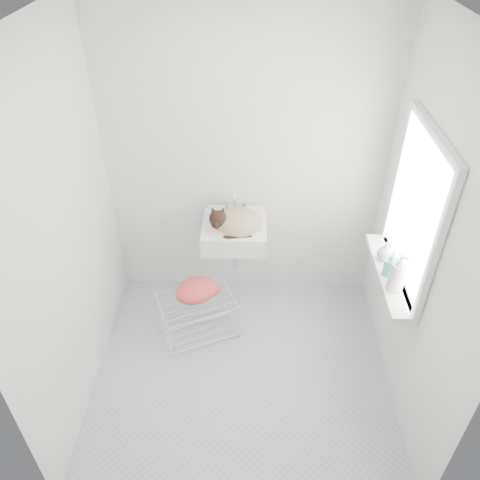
{
  "coord_description": "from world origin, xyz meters",
  "views": [
    {
      "loc": [
        0.04,
        -2.3,
        3.0
      ],
      "look_at": [
        -0.03,
        0.5,
        0.88
      ],
      "focal_mm": 35.61,
      "sensor_mm": 36.0,
      "label": 1
    }
  ],
  "objects_px": {
    "cat": "(236,222)",
    "wire_rack": "(198,317)",
    "bottle_a": "(394,289)",
    "bottle_b": "(389,274)",
    "bottle_c": "(384,259)",
    "sink": "(234,225)"
  },
  "relations": [
    {
      "from": "wire_rack",
      "to": "bottle_b",
      "type": "bearing_deg",
      "value": -9.56
    },
    {
      "from": "cat",
      "to": "wire_rack",
      "type": "relative_size",
      "value": 0.74
    },
    {
      "from": "sink",
      "to": "bottle_b",
      "type": "height_order",
      "value": "sink"
    },
    {
      "from": "sink",
      "to": "bottle_a",
      "type": "relative_size",
      "value": 2.1
    },
    {
      "from": "sink",
      "to": "bottle_b",
      "type": "bearing_deg",
      "value": -27.66
    },
    {
      "from": "cat",
      "to": "bottle_a",
      "type": "xyz_separation_m",
      "value": [
        1.06,
        -0.69,
        -0.04
      ]
    },
    {
      "from": "cat",
      "to": "wire_rack",
      "type": "bearing_deg",
      "value": -128.57
    },
    {
      "from": "sink",
      "to": "bottle_b",
      "type": "distance_m",
      "value": 1.22
    },
    {
      "from": "sink",
      "to": "wire_rack",
      "type": "bearing_deg",
      "value": -131.39
    },
    {
      "from": "wire_rack",
      "to": "bottle_b",
      "type": "distance_m",
      "value": 1.56
    },
    {
      "from": "bottle_b",
      "to": "bottle_c",
      "type": "bearing_deg",
      "value": 90.0
    },
    {
      "from": "wire_rack",
      "to": "bottle_a",
      "type": "distance_m",
      "value": 1.59
    },
    {
      "from": "sink",
      "to": "wire_rack",
      "type": "relative_size",
      "value": 0.88
    },
    {
      "from": "bottle_a",
      "to": "sink",
      "type": "bearing_deg",
      "value": 146.6
    },
    {
      "from": "bottle_a",
      "to": "wire_rack",
      "type": "bearing_deg",
      "value": 164.64
    },
    {
      "from": "bottle_a",
      "to": "bottle_b",
      "type": "height_order",
      "value": "bottle_a"
    },
    {
      "from": "wire_rack",
      "to": "bottle_c",
      "type": "bearing_deg",
      "value": -2.82
    },
    {
      "from": "bottle_a",
      "to": "bottle_c",
      "type": "distance_m",
      "value": 0.31
    },
    {
      "from": "cat",
      "to": "bottle_b",
      "type": "relative_size",
      "value": 2.23
    },
    {
      "from": "bottle_b",
      "to": "bottle_c",
      "type": "distance_m",
      "value": 0.16
    },
    {
      "from": "cat",
      "to": "bottle_c",
      "type": "relative_size",
      "value": 2.92
    },
    {
      "from": "cat",
      "to": "wire_rack",
      "type": "distance_m",
      "value": 0.86
    }
  ]
}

